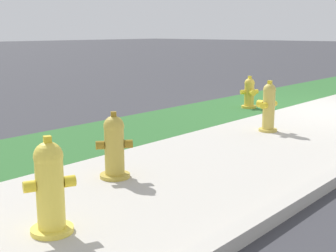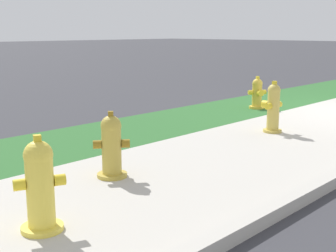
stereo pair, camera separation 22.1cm
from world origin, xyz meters
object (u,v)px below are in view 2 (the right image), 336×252
at_px(fire_hydrant_mid_block, 257,93).
at_px(fire_hydrant_far_end, 40,186).
at_px(fire_hydrant_across_street, 111,146).
at_px(fire_hydrant_by_grass_verge, 273,108).

bearing_deg(fire_hydrant_mid_block, fire_hydrant_far_end, 50.61).
height_order(fire_hydrant_mid_block, fire_hydrant_far_end, fire_hydrant_far_end).
bearing_deg(fire_hydrant_across_street, fire_hydrant_mid_block, 53.52).
height_order(fire_hydrant_by_grass_verge, fire_hydrant_across_street, fire_hydrant_by_grass_verge).
bearing_deg(fire_hydrant_far_end, fire_hydrant_mid_block, 41.38).
relative_size(fire_hydrant_far_end, fire_hydrant_by_grass_verge, 0.97).
bearing_deg(fire_hydrant_mid_block, fire_hydrant_by_grass_verge, 71.24).
height_order(fire_hydrant_far_end, fire_hydrant_by_grass_verge, fire_hydrant_by_grass_verge).
relative_size(fire_hydrant_by_grass_verge, fire_hydrant_across_street, 1.11).
bearing_deg(fire_hydrant_mid_block, fire_hydrant_across_street, 48.00).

